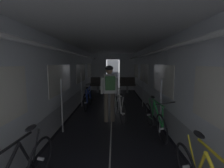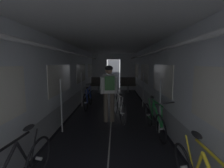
{
  "view_description": "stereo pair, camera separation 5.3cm",
  "coord_description": "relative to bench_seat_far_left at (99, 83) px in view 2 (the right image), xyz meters",
  "views": [
    {
      "loc": [
        0.07,
        -2.04,
        1.79
      ],
      "look_at": [
        0.0,
        4.15,
        1.02
      ],
      "focal_mm": 26.49,
      "sensor_mm": 36.0,
      "label": 1
    },
    {
      "loc": [
        0.13,
        -2.04,
        1.79
      ],
      "look_at": [
        0.0,
        4.15,
        1.02
      ],
      "focal_mm": 26.49,
      "sensor_mm": 36.0,
      "label": 2
    }
  ],
  "objects": [
    {
      "name": "train_car_shell",
      "position": [
        0.9,
        -4.47,
        1.13
      ],
      "size": [
        3.14,
        12.34,
        2.57
      ],
      "color": "black",
      "rests_on": "ground"
    },
    {
      "name": "bench_seat_far_left",
      "position": [
        0.0,
        0.0,
        0.0
      ],
      "size": [
        0.98,
        0.51,
        0.95
      ],
      "color": "gray",
      "rests_on": "ground"
    },
    {
      "name": "bench_seat_far_right",
      "position": [
        1.8,
        0.0,
        0.0
      ],
      "size": [
        0.98,
        0.51,
        0.95
      ],
      "color": "gray",
      "rests_on": "ground"
    },
    {
      "name": "bicycle_green",
      "position": [
        2.02,
        -6.02,
        -0.19
      ],
      "size": [
        0.45,
        1.69,
        0.95
      ],
      "color": "black",
      "rests_on": "ground"
    },
    {
      "name": "bicycle_blue",
      "position": [
        -0.08,
        -3.59,
        -0.18
      ],
      "size": [
        0.44,
        1.69,
        0.95
      ],
      "color": "black",
      "rests_on": "ground"
    },
    {
      "name": "person_cyclist_aisle",
      "position": [
        0.84,
        -5.19,
        0.5
      ],
      "size": [
        0.55,
        0.43,
        1.73
      ],
      "color": "brown",
      "rests_on": "ground"
    },
    {
      "name": "bicycle_white_in_aisle",
      "position": [
        1.14,
        -4.93,
        -0.18
      ],
      "size": [
        0.57,
        1.67,
        0.94
      ],
      "color": "black",
      "rests_on": "ground"
    }
  ]
}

